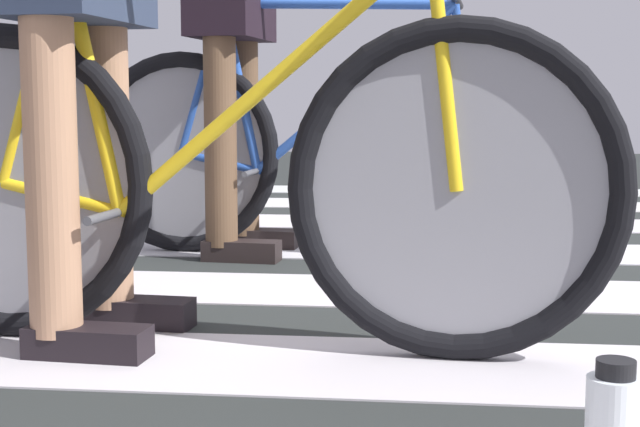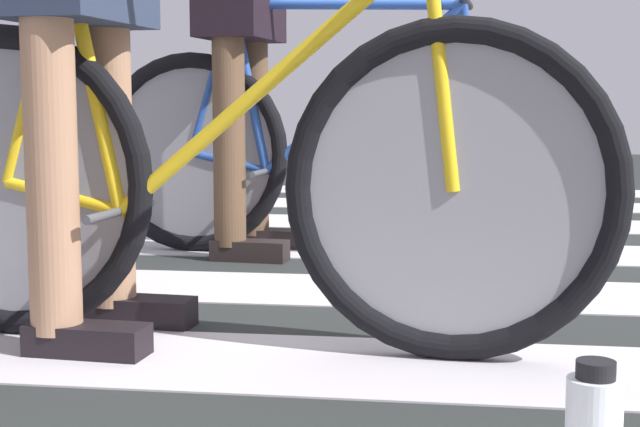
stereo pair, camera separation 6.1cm
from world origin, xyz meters
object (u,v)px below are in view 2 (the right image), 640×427
Objects in this scene: bicycle_1_of_2 at (216,174)px; cyclist_1_of_2 at (81,56)px; cyclist_2_of_2 at (242,65)px; bicycle_2_of_2 at (329,147)px.

cyclist_1_of_2 is at bearing 180.00° from bicycle_1_of_2.
bicycle_1_of_2 is 1.68× the size of cyclist_2_of_2.
cyclist_2_of_2 reaches higher than bicycle_1_of_2.
cyclist_1_of_2 is at bearing -89.01° from cyclist_2_of_2.
cyclist_2_of_2 is (-0.31, 0.03, 0.28)m from bicycle_2_of_2.
bicycle_2_of_2 is (0.09, 1.22, 0.00)m from bicycle_1_of_2.
bicycle_2_of_2 is 0.42m from cyclist_2_of_2.
cyclist_2_of_2 is (0.09, 1.23, 0.03)m from cyclist_1_of_2.
cyclist_2_of_2 is at bearing 90.54° from cyclist_1_of_2.
cyclist_2_of_2 is (-0.22, 1.25, 0.28)m from bicycle_1_of_2.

